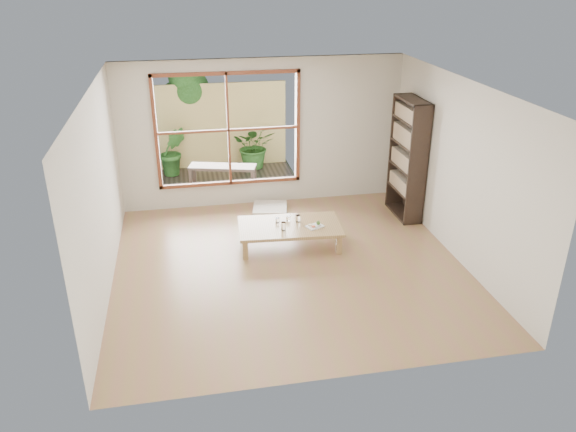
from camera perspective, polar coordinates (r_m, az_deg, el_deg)
name	(u,v)px	position (r m, az deg, el deg)	size (l,w,h in m)	color
ground	(289,265)	(8.25, 0.10, -5.00)	(5.00, 5.00, 0.00)	#9B6C4D
low_table	(290,228)	(8.68, 0.17, -1.18)	(1.63, 0.99, 0.34)	#A68250
floor_cushion	(270,209)	(10.00, -1.84, 0.76)	(0.59, 0.59, 0.09)	beige
bookshelf	(408,159)	(9.72, 12.06, 5.69)	(0.33, 0.92, 2.04)	black
glass_tall	(283,226)	(8.47, -0.47, -1.04)	(0.07, 0.07, 0.13)	silver
glass_mid	(298,219)	(8.75, 1.02, -0.26)	(0.08, 0.08, 0.11)	silver
glass_short	(288,218)	(8.79, 0.03, -0.21)	(0.07, 0.07, 0.09)	silver
glass_small	(277,220)	(8.73, -1.09, -0.44)	(0.06, 0.06, 0.08)	silver
food_tray	(315,225)	(8.61, 2.80, -0.97)	(0.31, 0.27, 0.08)	white
deck	(226,183)	(11.38, -6.31, 3.40)	(2.80, 2.00, 0.05)	#332C25
garden_bench	(223,169)	(11.06, -6.67, 4.81)	(1.35, 0.71, 0.41)	black
bamboo_fence	(220,126)	(12.06, -6.93, 9.07)	(2.80, 0.06, 1.80)	#D8C56F
shrub_right	(255,146)	(11.98, -3.41, 7.16)	(0.87, 0.76, 0.97)	#2C6625
shrub_left	(173,151)	(11.75, -11.62, 6.48)	(0.56, 0.45, 1.02)	#2C6625
garden_tree	(184,90)	(12.16, -10.48, 12.49)	(1.04, 0.85, 2.22)	#4C3D2D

